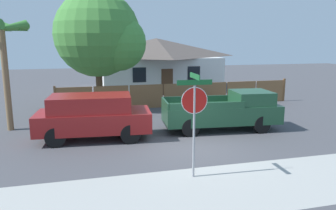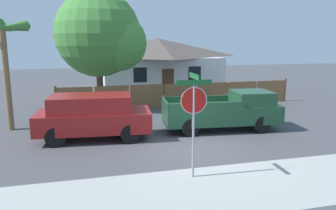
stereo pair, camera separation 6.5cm
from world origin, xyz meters
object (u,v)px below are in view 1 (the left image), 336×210
Objects in this scene: house at (157,63)px; red_suv at (93,115)px; palm_tree at (2,37)px; orange_pickup at (226,111)px; stop_sign at (194,107)px; oak_tree at (102,36)px.

red_suv is (-5.87, -14.01, -1.20)m from house.
palm_tree reaches higher than house.
orange_pickup is (0.12, -14.03, -1.33)m from house.
red_suv is at bearing 122.99° from stop_sign.
palm_tree reaches higher than stop_sign.
oak_tree is at bearing 133.27° from orange_pickup.
palm_tree is at bearing -138.43° from oak_tree.
red_suv is 5.99m from orange_pickup.
orange_pickup is at bearing -51.92° from oak_tree.
palm_tree is (-9.58, -11.55, 2.04)m from house.
oak_tree is at bearing 87.65° from red_suv.
house reaches higher than orange_pickup.
red_suv is (3.71, -2.46, -3.24)m from palm_tree.
red_suv reaches higher than orange_pickup.
stop_sign is (1.93, -11.29, -2.20)m from oak_tree.
house reaches higher than stop_sign.
oak_tree is 9.01m from orange_pickup.
palm_tree is 5.51m from red_suv.
house is at bearing 56.25° from oak_tree.
palm_tree is 0.91× the size of orange_pickup.
oak_tree reaches higher than palm_tree.
house is 2.05× the size of palm_tree.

